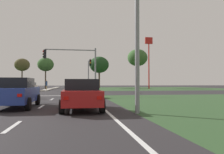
{
  "coord_description": "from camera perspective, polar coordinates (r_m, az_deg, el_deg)",
  "views": [
    {
      "loc": [
        5.37,
        -1.71,
        1.33
      ],
      "look_at": [
        10.94,
        32.37,
        2.28
      ],
      "focal_mm": 36.42,
      "sensor_mm": 36.0,
      "label": 1
    }
  ],
  "objects": [
    {
      "name": "crosswalk_bar_fifth",
      "position": [
        27.5,
        -24.45,
        -4.2
      ],
      "size": [
        0.7,
        2.8,
        0.01
      ],
      "primitive_type": "cube",
      "color": "silver",
      "rests_on": "ground"
    },
    {
      "name": "traffic_signal_far_right",
      "position": [
        36.49,
        -5.76,
        1.98
      ],
      "size": [
        0.32,
        5.14,
        5.13
      ],
      "color": "gray",
      "rests_on": "ground"
    },
    {
      "name": "traffic_signal_near_right",
      "position": [
        25.22,
        -9.21,
        3.8
      ],
      "size": [
        5.77,
        0.32,
        5.23
      ],
      "color": "gray",
      "rests_on": "ground"
    },
    {
      "name": "pedestrian_at_median",
      "position": [
        43.05,
        -16.13,
        -1.68
      ],
      "size": [
        0.34,
        0.34,
        1.76
      ],
      "rotation": [
        0.0,
        0.0,
        1.37
      ],
      "color": "#9E8966",
      "rests_on": "median_island_far"
    },
    {
      "name": "car_grey_second",
      "position": [
        21.48,
        -8.62,
        -3.05
      ],
      "size": [
        2.04,
        4.54,
        1.5
      ],
      "color": "slate",
      "rests_on": "ground"
    },
    {
      "name": "treeline_fifth",
      "position": [
        61.55,
        -3.23,
        3.06
      ],
      "size": [
        5.21,
        5.21,
        8.54
      ],
      "color": "#423323",
      "rests_on": "ground"
    },
    {
      "name": "car_blue_near",
      "position": [
        13.4,
        -22.92,
        -3.62
      ],
      "size": [
        2.03,
        4.53,
        1.62
      ],
      "color": "navy",
      "rests_on": "ground"
    },
    {
      "name": "lane_dash_second",
      "position": [
        13.58,
        -17.3,
        -7.1
      ],
      "size": [
        0.14,
        2.0,
        0.01
      ],
      "primitive_type": "cube",
      "color": "silver",
      "rests_on": "ground"
    },
    {
      "name": "crosswalk_bar_sixth",
      "position": [
        27.22,
        -22.11,
        -4.25
      ],
      "size": [
        0.7,
        2.8,
        0.01
      ],
      "primitive_type": "cube",
      "color": "silver",
      "rests_on": "ground"
    },
    {
      "name": "fastfood_pole_sign",
      "position": [
        55.37,
        9.22,
        6.36
      ],
      "size": [
        1.8,
        0.4,
        12.35
      ],
      "color": "red",
      "rests_on": "ground"
    },
    {
      "name": "median_island_far",
      "position": [
        56.98,
        -14.7,
        -2.79
      ],
      "size": [
        1.2,
        36.0,
        0.14
      ],
      "primitive_type": "cube",
      "color": "#ADA89E",
      "rests_on": "ground"
    },
    {
      "name": "treeline_sixth",
      "position": [
        61.63,
        6.42,
        4.8
      ],
      "size": [
        5.37,
        5.37,
        10.5
      ],
      "color": "#423323",
      "rests_on": "ground"
    },
    {
      "name": "ground_plane",
      "position": [
        32.19,
        -18.92,
        -3.86
      ],
      "size": [
        200.0,
        200.0,
        0.0
      ],
      "primitive_type": "plane",
      "color": "#282628"
    },
    {
      "name": "treeline_fourth",
      "position": [
        59.65,
        -16.33,
        3.01
      ],
      "size": [
        4.03,
        4.03,
        7.77
      ],
      "color": "#423323",
      "rests_on": "ground"
    },
    {
      "name": "edge_line_right",
      "position": [
        13.85,
        -3.14,
        -7.06
      ],
      "size": [
        0.14,
        24.0,
        0.01
      ],
      "primitive_type": "cube",
      "color": "silver",
      "rests_on": "ground"
    },
    {
      "name": "car_red_fourth",
      "position": [
        11.33,
        -7.68,
        -4.36
      ],
      "size": [
        1.97,
        4.2,
        1.52
      ],
      "color": "#A31919",
      "rests_on": "ground"
    },
    {
      "name": "car_beige_third",
      "position": [
        41.94,
        -19.81,
        -2.26
      ],
      "size": [
        2.01,
        4.31,
        1.48
      ],
      "rotation": [
        0.0,
        0.0,
        3.14
      ],
      "color": "#BCAD8E",
      "rests_on": "ground"
    },
    {
      "name": "treeline_third",
      "position": [
        64.34,
        -21.63,
        2.85
      ],
      "size": [
        3.9,
        3.9,
        7.86
      ],
      "color": "#423323",
      "rests_on": "ground"
    },
    {
      "name": "stop_bar_near",
      "position": [
        24.8,
        -12.94,
        -4.6
      ],
      "size": [
        6.4,
        0.5,
        0.01
      ],
      "primitive_type": "cube",
      "color": "silver",
      "rests_on": "ground"
    },
    {
      "name": "lane_dash_near",
      "position": [
        7.74,
        -23.63,
        -11.31
      ],
      "size": [
        0.14,
        2.0,
        0.01
      ],
      "primitive_type": "cube",
      "color": "silver",
      "rests_on": "ground"
    },
    {
      "name": "grass_verge_far_right",
      "position": [
        59.72,
        10.44,
        -2.82
      ],
      "size": [
        35.0,
        35.0,
        0.01
      ],
      "primitive_type": "cube",
      "color": "#2D4C28",
      "rests_on": "ground"
    },
    {
      "name": "lane_dash_third",
      "position": [
        19.52,
        -14.83,
        -5.41
      ],
      "size": [
        0.14,
        2.0,
        0.01
      ],
      "primitive_type": "cube",
      "color": "silver",
      "rests_on": "ground"
    }
  ]
}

